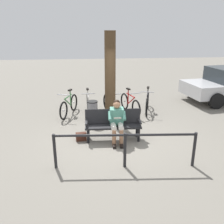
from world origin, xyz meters
TOP-DOWN VIEW (x-y plane):
  - ground_plane at (0.00, 0.00)m, footprint 40.00×40.00m
  - bench at (0.05, -0.14)m, footprint 1.62×0.55m
  - person_reading at (-0.05, 0.03)m, footprint 0.50×0.78m
  - handbag at (0.98, -0.10)m, footprint 0.31×0.17m
  - tree_trunk at (-0.03, -1.59)m, footprint 0.36×0.36m
  - litter_bin at (0.59, -1.39)m, footprint 0.35×0.35m
  - bicycle_black at (-1.56, -2.46)m, footprint 0.62×1.63m
  - bicycle_red at (-0.86, -2.32)m, footprint 0.59×1.64m
  - bicycle_purple at (-0.13, -2.27)m, footprint 0.58×1.64m
  - bicycle_green at (0.72, -2.47)m, footprint 0.48×1.68m
  - bicycle_silver at (1.44, -2.39)m, footprint 0.66×1.61m
  - railing_fence at (-0.05, 1.43)m, footprint 3.27×0.34m

SIDE VIEW (x-z plane):
  - ground_plane at x=0.00m, z-range 0.00..0.00m
  - handbag at x=0.98m, z-range 0.00..0.24m
  - bicycle_black at x=-1.56m, z-range -0.11..0.83m
  - bicycle_red at x=-0.86m, z-range -0.11..0.83m
  - bicycle_purple at x=-0.13m, z-range -0.11..0.83m
  - bicycle_green at x=0.72m, z-range -0.11..0.83m
  - bicycle_silver at x=1.44m, z-range -0.11..0.83m
  - litter_bin at x=0.59m, z-range 0.00..0.80m
  - bench at x=0.05m, z-range 0.07..0.94m
  - railing_fence at x=-0.05m, z-range 0.17..1.02m
  - person_reading at x=-0.05m, z-range 0.06..1.27m
  - tree_trunk at x=-0.03m, z-range 0.00..3.02m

